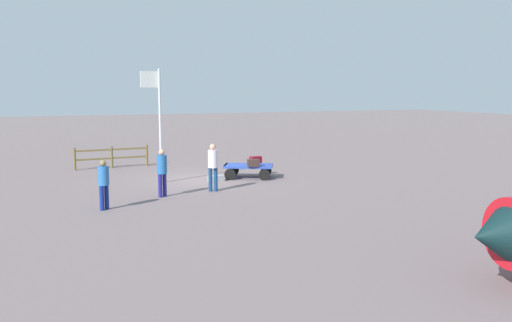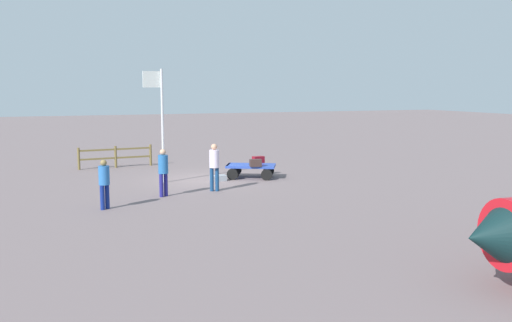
{
  "view_description": "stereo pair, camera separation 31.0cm",
  "coord_description": "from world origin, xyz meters",
  "views": [
    {
      "loc": [
        6.73,
        22.12,
        3.81
      ],
      "look_at": [
        0.01,
        6.0,
        1.51
      ],
      "focal_mm": 38.72,
      "sensor_mm": 36.0,
      "label": 1
    },
    {
      "loc": [
        6.45,
        22.24,
        3.81
      ],
      "look_at": [
        0.01,
        6.0,
        1.51
      ],
      "focal_mm": 38.72,
      "sensor_mm": 36.0,
      "label": 2
    }
  ],
  "objects": [
    {
      "name": "worker_trailing",
      "position": [
        2.39,
        3.12,
        0.99
      ],
      "size": [
        0.46,
        0.46,
        1.7
      ],
      "color": "navy",
      "rests_on": "ground"
    },
    {
      "name": "luggage_cart",
      "position": [
        -1.96,
        0.39,
        0.43
      ],
      "size": [
        2.35,
        2.02,
        0.57
      ],
      "color": "#2A47AC",
      "rests_on": "ground"
    },
    {
      "name": "suitcase_navy",
      "position": [
        -2.49,
        -0.04,
        0.72
      ],
      "size": [
        0.52,
        0.35,
        0.29
      ],
      "color": "maroon",
      "rests_on": "luggage_cart"
    },
    {
      "name": "suitcase_olive",
      "position": [
        -0.43,
        0.65,
        0.12
      ],
      "size": [
        0.64,
        0.37,
        0.24
      ],
      "color": "gray",
      "rests_on": "ground"
    },
    {
      "name": "ground_plane",
      "position": [
        0.0,
        0.0,
        0.0
      ],
      "size": [
        120.0,
        120.0,
        0.0
      ],
      "primitive_type": "plane",
      "color": "slate"
    },
    {
      "name": "worker_lead",
      "position": [
        0.4,
        2.77,
        1.06
      ],
      "size": [
        0.48,
        0.48,
        1.78
      ],
      "color": "navy",
      "rests_on": "ground"
    },
    {
      "name": "flagpole",
      "position": [
        1.86,
        0.21,
        2.73
      ],
      "size": [
        0.81,
        0.15,
        4.59
      ],
      "color": "silver",
      "rests_on": "ground"
    },
    {
      "name": "wooden_fence",
      "position": [
        3.0,
        -4.94,
        0.6
      ],
      "size": [
        3.56,
        0.36,
        1.05
      ],
      "color": "brown",
      "rests_on": "ground"
    },
    {
      "name": "worker_supervisor",
      "position": [
        4.57,
        4.48,
        0.92
      ],
      "size": [
        0.48,
        0.48,
        1.59
      ],
      "color": "navy",
      "rests_on": "ground"
    },
    {
      "name": "suitcase_maroon",
      "position": [
        -1.97,
        0.97,
        0.72
      ],
      "size": [
        0.54,
        0.39,
        0.3
      ],
      "color": "#382826",
      "rests_on": "luggage_cart"
    }
  ]
}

